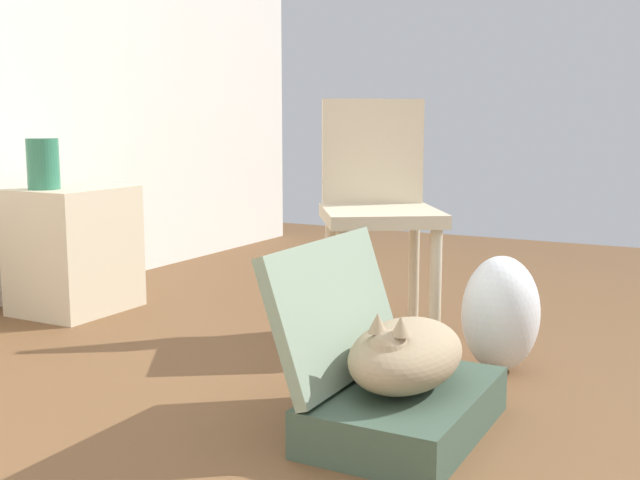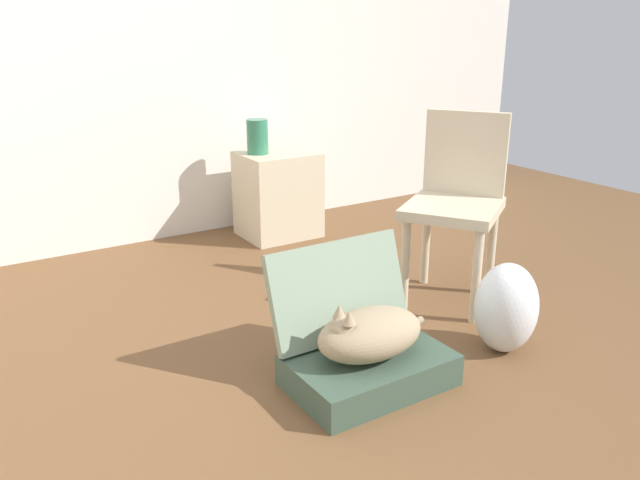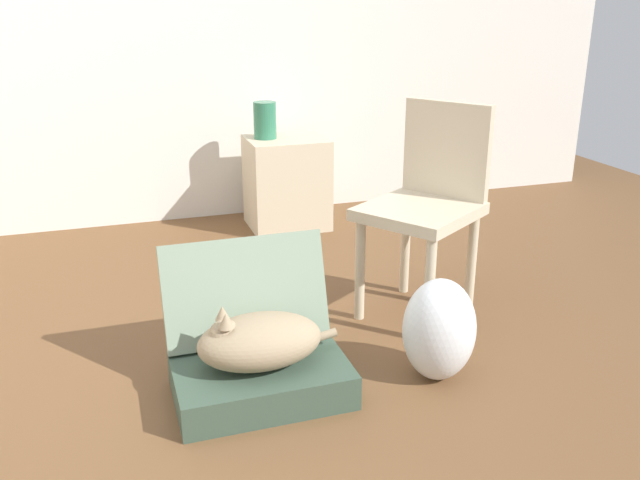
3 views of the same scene
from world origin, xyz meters
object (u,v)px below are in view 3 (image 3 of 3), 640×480
plastic_bag_white (439,330)px  vase_tall (265,120)px  side_table (287,183)px  chair (428,200)px  cat (258,340)px  suitcase_base (261,380)px

plastic_bag_white → vase_tall: bearing=94.9°
side_table → chair: (0.26, -1.35, 0.24)m
side_table → vase_tall: (-0.12, 0.04, 0.38)m
chair → cat: bearing=-95.0°
plastic_bag_white → side_table: (-0.05, 1.90, 0.08)m
chair → suitcase_base: bearing=-94.8°
vase_tall → cat: bearing=-104.9°
suitcase_base → plastic_bag_white: 0.67m
suitcase_base → vase_tall: vase_tall is taller
suitcase_base → plastic_bag_white: size_ratio=1.55×
cat → vase_tall: vase_tall is taller
plastic_bag_white → cat: bearing=173.0°
suitcase_base → vase_tall: 2.01m
plastic_bag_white → side_table: 1.91m
cat → vase_tall: 1.97m
cat → chair: chair is taller
suitcase_base → plastic_bag_white: bearing=-7.0°
plastic_bag_white → side_table: size_ratio=0.71×
cat → side_table: bearing=71.4°
plastic_bag_white → vase_tall: size_ratio=1.82×
suitcase_base → side_table: 1.93m
suitcase_base → chair: bearing=28.4°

